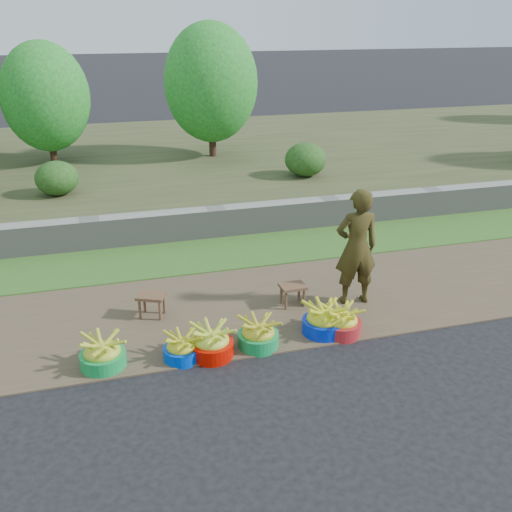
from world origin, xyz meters
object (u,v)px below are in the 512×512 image
object	(u,v)px
basin_b	(182,348)
stool_right	(293,289)
basin_f	(341,322)
vendor_woman	(356,247)
stool_left	(152,299)
basin_a	(102,354)
basin_c	(212,343)
basin_d	(258,334)
basin_e	(324,321)

from	to	relation	value
basin_b	stool_right	bearing A→B (deg)	28.17
basin_f	vendor_woman	size ratio (longest dim) A/B	0.31
stool_left	basin_b	bearing A→B (deg)	-78.66
basin_a	basin_c	bearing A→B (deg)	-4.74
basin_f	vendor_woman	bearing A→B (deg)	55.90
basin_c	basin_d	size ratio (longest dim) A/B	1.05
basin_c	stool_left	world-z (taller)	basin_c
basin_f	stool_right	size ratio (longest dim) A/B	1.44
basin_c	stool_right	bearing A→B (deg)	34.68
basin_d	stool_left	world-z (taller)	basin_d
basin_a	stool_left	world-z (taller)	basin_a
basin_c	vendor_woman	distance (m)	2.45
basin_d	vendor_woman	world-z (taller)	vendor_woman
basin_a	vendor_woman	distance (m)	3.61
basin_f	stool_right	xyz separation A→B (m)	(-0.35, 0.88, 0.09)
basin_d	basin_f	size ratio (longest dim) A/B	0.98
basin_a	stool_left	bearing A→B (deg)	56.87
basin_b	stool_right	xyz separation A→B (m)	(1.70, 0.91, 0.12)
basin_f	stool_right	bearing A→B (deg)	111.56
basin_c	basin_f	world-z (taller)	basin_c
basin_a	vendor_woman	xyz separation A→B (m)	(3.47, 0.70, 0.67)
vendor_woman	basin_a	bearing A→B (deg)	15.74
stool_left	stool_right	world-z (taller)	stool_left
basin_f	stool_left	world-z (taller)	basin_f
stool_right	basin_c	bearing A→B (deg)	-145.32
basin_c	stool_left	distance (m)	1.29
basin_d	vendor_woman	bearing A→B (deg)	25.26
basin_b	basin_d	bearing A→B (deg)	1.44
basin_a	stool_right	size ratio (longest dim) A/B	1.47
stool_left	basin_e	bearing A→B (deg)	-26.38
basin_c	vendor_woman	world-z (taller)	vendor_woman
vendor_woman	basin_f	bearing A→B (deg)	60.20
basin_b	basin_d	world-z (taller)	basin_d
basin_b	stool_right	distance (m)	1.93
basin_e	stool_left	bearing A→B (deg)	153.62
basin_e	vendor_woman	distance (m)	1.20
basin_f	stool_left	xyz separation A→B (m)	(-2.28, 1.10, 0.10)
basin_e	basin_f	world-z (taller)	basin_e
basin_a	basin_f	bearing A→B (deg)	-1.12
basin_b	vendor_woman	size ratio (longest dim) A/B	0.27
basin_c	basin_d	distance (m)	0.60
basin_b	basin_f	bearing A→B (deg)	0.73
basin_b	vendor_woman	bearing A→B (deg)	17.05
basin_c	stool_right	distance (m)	1.64
basin_e	vendor_woman	world-z (taller)	vendor_woman
basin_c	basin_e	world-z (taller)	basin_e
basin_f	stool_right	world-z (taller)	basin_f
basin_b	basin_f	distance (m)	2.05
basin_b	basin_c	bearing A→B (deg)	-3.30
vendor_woman	basin_e	bearing A→B (deg)	47.75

